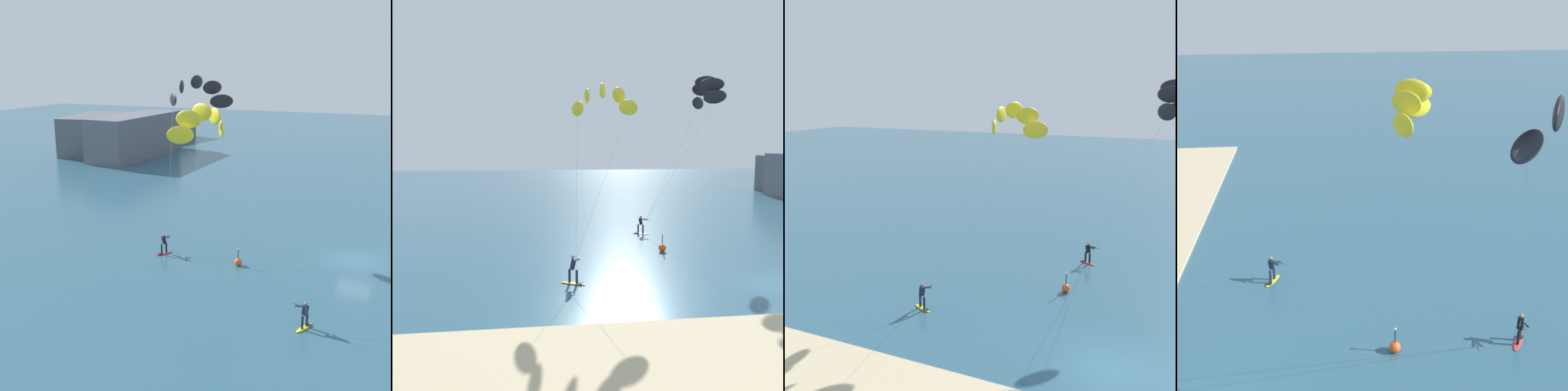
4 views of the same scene
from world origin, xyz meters
TOP-DOWN VIEW (x-y plane):
  - kitesurfer_nearshore at (-9.02, 9.09)m, footprint 6.24×9.56m
  - marker_buoy at (-4.54, 8.16)m, footprint 0.56×0.56m

SIDE VIEW (x-z plane):
  - marker_buoy at x=-4.54m, z-range -0.39..0.99m
  - kitesurfer_nearshore at x=-9.02m, z-range 4.55..16.95m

